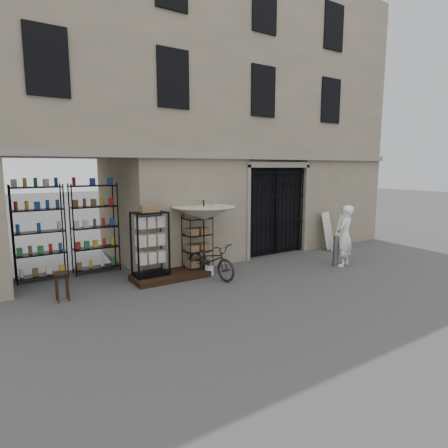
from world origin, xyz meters
TOP-DOWN VIEW (x-y plane):
  - ground at (0.00, 0.00)m, footprint 80.00×80.00m
  - main_building at (0.00, 4.00)m, footprint 14.00×4.00m
  - shop_recess at (-4.50, 2.80)m, footprint 3.00×1.70m
  - shop_shelving at (-4.55, 3.30)m, footprint 2.70×0.50m
  - iron_gate at (1.75, 2.28)m, footprint 2.50×0.21m
  - step_platform at (-2.40, 1.55)m, footprint 2.00×0.90m
  - display_cabinet at (-2.91, 1.63)m, footprint 0.90×0.65m
  - wire_rack at (-1.47, 1.73)m, footprint 0.80×0.65m
  - market_umbrella at (-1.37, 1.55)m, footprint 1.82×1.84m
  - white_bucket at (-1.36, 1.28)m, footprint 0.29×0.29m
  - bicycle at (-1.43, 1.09)m, footprint 0.79×1.04m
  - wooden_stool at (-5.11, 1.34)m, footprint 0.40×0.40m
  - steel_bollard at (2.30, 0.04)m, footprint 0.21×0.21m
  - shopkeeper at (2.50, -0.10)m, footprint 1.24×1.94m
  - easel_sign at (3.93, 1.54)m, footprint 0.83×0.89m

SIDE VIEW (x-z plane):
  - ground at x=0.00m, z-range 0.00..0.00m
  - bicycle at x=-1.43m, z-range -0.89..0.89m
  - shopkeeper at x=2.50m, z-range -0.22..0.22m
  - step_platform at x=-2.40m, z-range 0.00..0.15m
  - white_bucket at x=-1.36m, z-range 0.00..0.23m
  - wooden_stool at x=-5.11m, z-range 0.02..0.66m
  - steel_bollard at x=2.30m, z-range 0.00..0.90m
  - easel_sign at x=3.93m, z-range 0.02..1.33m
  - wire_rack at x=-1.47m, z-range -0.02..1.60m
  - display_cabinet at x=-2.91m, z-range 0.00..1.79m
  - shop_shelving at x=-4.55m, z-range 0.00..2.50m
  - iron_gate at x=1.75m, z-range 0.00..3.00m
  - shop_recess at x=-4.50m, z-range 0.00..3.00m
  - market_umbrella at x=-1.37m, z-range 0.54..3.00m
  - main_building at x=0.00m, z-range 0.00..9.00m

